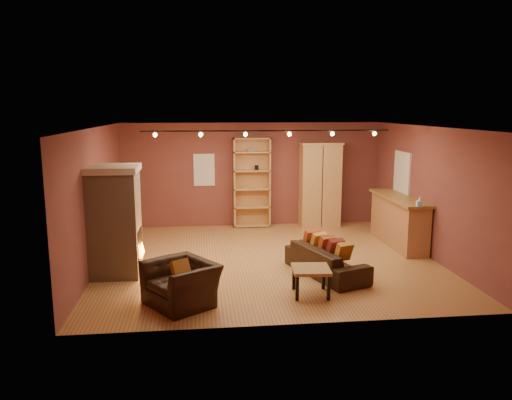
{
  "coord_description": "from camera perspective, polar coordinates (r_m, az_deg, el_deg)",
  "views": [
    {
      "loc": [
        -1.41,
        -10.13,
        3.18
      ],
      "look_at": [
        -0.24,
        0.2,
        1.26
      ],
      "focal_mm": 35.0,
      "sensor_mm": 36.0,
      "label": 1
    }
  ],
  "objects": [
    {
      "name": "coffee_table",
      "position": [
        8.71,
        6.3,
        -8.16
      ],
      "size": [
        0.68,
        0.68,
        0.48
      ],
      "rotation": [
        0.0,
        0.0,
        -0.08
      ],
      "color": "olive",
      "rests_on": "floor"
    },
    {
      "name": "floor",
      "position": [
        10.72,
        1.41,
        -6.81
      ],
      "size": [
        7.0,
        7.0,
        0.0
      ],
      "primitive_type": "plane",
      "color": "#A06A38",
      "rests_on": "ground"
    },
    {
      "name": "fireplace",
      "position": [
        9.9,
        -15.79,
        -2.31
      ],
      "size": [
        1.01,
        0.98,
        2.12
      ],
      "color": "tan",
      "rests_on": "floor"
    },
    {
      "name": "back_wall",
      "position": [
        13.58,
        -0.44,
        2.92
      ],
      "size": [
        7.0,
        0.02,
        2.8
      ],
      "primitive_type": "cube",
      "color": "brown",
      "rests_on": "floor"
    },
    {
      "name": "bookcase",
      "position": [
        13.47,
        -0.52,
        2.12
      ],
      "size": [
        0.99,
        0.38,
        2.41
      ],
      "color": "tan",
      "rests_on": "floor"
    },
    {
      "name": "loveseat",
      "position": [
        9.76,
        8.04,
        -6.25
      ],
      "size": [
        1.18,
        2.0,
        0.79
      ],
      "rotation": [
        0.0,
        0.0,
        1.92
      ],
      "color": "black",
      "rests_on": "floor"
    },
    {
      "name": "armchair",
      "position": [
        8.31,
        -8.56,
        -8.63
      ],
      "size": [
        1.21,
        1.31,
        0.96
      ],
      "rotation": [
        0.0,
        0.0,
        -0.97
      ],
      "color": "black",
      "rests_on": "floor"
    },
    {
      "name": "track_rail",
      "position": [
        10.44,
        1.33,
        7.74
      ],
      "size": [
        5.2,
        0.09,
        0.13
      ],
      "color": "black",
      "rests_on": "ceiling"
    },
    {
      "name": "right_window",
      "position": [
        12.62,
        16.37,
        3.07
      ],
      "size": [
        0.05,
        0.9,
        1.0
      ],
      "primitive_type": "cube",
      "color": "white",
      "rests_on": "right_wall"
    },
    {
      "name": "armoire",
      "position": [
        13.64,
        7.3,
        1.8
      ],
      "size": [
        1.12,
        0.64,
        2.28
      ],
      "color": "tan",
      "rests_on": "floor"
    },
    {
      "name": "ceiling",
      "position": [
        10.24,
        1.48,
        8.32
      ],
      "size": [
        7.0,
        7.0,
        0.0
      ],
      "primitive_type": "plane",
      "rotation": [
        3.14,
        0.0,
        0.0
      ],
      "color": "brown",
      "rests_on": "back_wall"
    },
    {
      "name": "back_window",
      "position": [
        13.46,
        -5.95,
        3.45
      ],
      "size": [
        0.56,
        0.04,
        0.86
      ],
      "primitive_type": "cube",
      "color": "white",
      "rests_on": "back_wall"
    },
    {
      "name": "tissue_box",
      "position": [
        10.98,
        18.2,
        -0.24
      ],
      "size": [
        0.14,
        0.14,
        0.22
      ],
      "rotation": [
        0.0,
        0.0,
        -0.12
      ],
      "color": "#95CCEF",
      "rests_on": "bar_counter"
    },
    {
      "name": "bar_counter",
      "position": [
        12.17,
        15.98,
        -2.27
      ],
      "size": [
        0.64,
        2.41,
        1.15
      ],
      "color": "tan",
      "rests_on": "floor"
    },
    {
      "name": "left_wall",
      "position": [
        10.5,
        -17.83,
        0.18
      ],
      "size": [
        0.02,
        6.5,
        2.8
      ],
      "primitive_type": "cube",
      "color": "brown",
      "rests_on": "floor"
    },
    {
      "name": "right_wall",
      "position": [
        11.4,
        19.15,
        0.89
      ],
      "size": [
        0.02,
        6.5,
        2.8
      ],
      "primitive_type": "cube",
      "color": "brown",
      "rests_on": "floor"
    }
  ]
}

